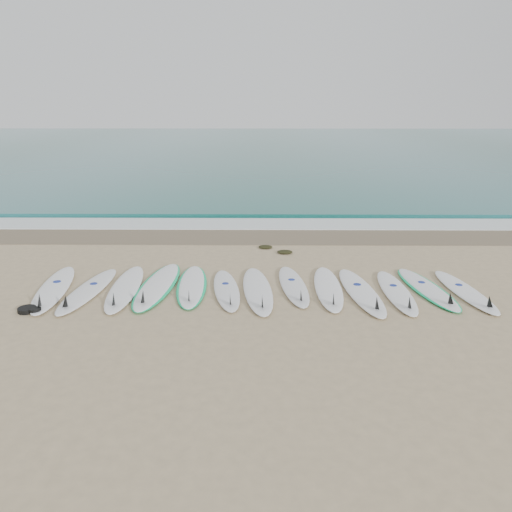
{
  "coord_description": "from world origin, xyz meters",
  "views": [
    {
      "loc": [
        0.02,
        -9.36,
        3.63
      ],
      "look_at": [
        -0.08,
        0.99,
        0.4
      ],
      "focal_mm": 35.0,
      "sensor_mm": 36.0,
      "label": 1
    }
  ],
  "objects_px": {
    "surfboard_12": "(466,292)",
    "leash_coil": "(29,310)",
    "surfboard_0": "(53,289)",
    "surfboard_6": "(258,290)"
  },
  "relations": [
    {
      "from": "leash_coil",
      "to": "surfboard_12",
      "type": "bearing_deg",
      "value": 6.61
    },
    {
      "from": "leash_coil",
      "to": "surfboard_0",
      "type": "bearing_deg",
      "value": 87.8
    },
    {
      "from": "surfboard_6",
      "to": "surfboard_12",
      "type": "height_order",
      "value": "surfboard_6"
    },
    {
      "from": "surfboard_0",
      "to": "surfboard_6",
      "type": "height_order",
      "value": "surfboard_0"
    },
    {
      "from": "surfboard_6",
      "to": "surfboard_12",
      "type": "relative_size",
      "value": 1.09
    },
    {
      "from": "surfboard_6",
      "to": "leash_coil",
      "type": "distance_m",
      "value": 4.22
    },
    {
      "from": "surfboard_12",
      "to": "leash_coil",
      "type": "xyz_separation_m",
      "value": [
        -8.19,
        -0.95,
        -0.0
      ]
    },
    {
      "from": "surfboard_0",
      "to": "surfboard_12",
      "type": "xyz_separation_m",
      "value": [
        8.15,
        -0.05,
        -0.01
      ]
    },
    {
      "from": "surfboard_0",
      "to": "surfboard_12",
      "type": "bearing_deg",
      "value": -8.76
    },
    {
      "from": "surfboard_0",
      "to": "surfboard_6",
      "type": "distance_m",
      "value": 4.07
    }
  ]
}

